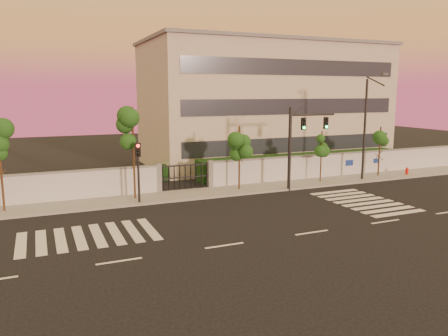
{
  "coord_description": "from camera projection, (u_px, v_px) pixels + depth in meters",
  "views": [
    {
      "loc": [
        -12.92,
        -18.38,
        7.27
      ],
      "look_at": [
        -2.44,
        6.0,
        2.66
      ],
      "focal_mm": 35.0,
      "sensor_mm": 36.0,
      "label": 1
    }
  ],
  "objects": [
    {
      "name": "sidewalk",
      "position": [
        230.0,
        191.0,
        32.4
      ],
      "size": [
        60.0,
        3.0,
        0.15
      ],
      "primitive_type": "cube",
      "color": "gray",
      "rests_on": "ground"
    },
    {
      "name": "streetlight_east",
      "position": [
        366.0,
        124.0,
        35.46
      ],
      "size": [
        0.52,
        2.1,
        8.74
      ],
      "color": "black",
      "rests_on": "ground"
    },
    {
      "name": "traffic_signal_main",
      "position": [
        299.0,
        138.0,
        32.4
      ],
      "size": [
        3.94,
        0.38,
        6.23
      ],
      "rotation": [
        0.0,
        0.0,
        -0.02
      ],
      "color": "black",
      "rests_on": "ground"
    },
    {
      "name": "hedge_row",
      "position": [
        222.0,
        170.0,
        36.57
      ],
      "size": [
        41.0,
        4.25,
        1.8
      ],
      "color": "#103714",
      "rests_on": "ground"
    },
    {
      "name": "street_tree_d",
      "position": [
        240.0,
        143.0,
        32.06
      ],
      "size": [
        1.59,
        1.26,
        4.86
      ],
      "color": "#382314",
      "rests_on": "ground"
    },
    {
      "name": "traffic_signal_secondary",
      "position": [
        138.0,
        165.0,
        28.22
      ],
      "size": [
        0.32,
        0.33,
        4.18
      ],
      "rotation": [
        0.0,
        0.0,
        0.15
      ],
      "color": "black",
      "rests_on": "ground"
    },
    {
      "name": "street_tree_c",
      "position": [
        133.0,
        132.0,
        28.96
      ],
      "size": [
        1.63,
        1.29,
        6.33
      ],
      "color": "#382314",
      "rests_on": "ground"
    },
    {
      "name": "street_tree_e",
      "position": [
        322.0,
        145.0,
        34.95
      ],
      "size": [
        1.38,
        1.09,
        4.24
      ],
      "color": "#382314",
      "rests_on": "ground"
    },
    {
      "name": "institutional_building",
      "position": [
        264.0,
        103.0,
        45.27
      ],
      "size": [
        24.4,
        12.4,
        12.25
      ],
      "color": "#B7B09A",
      "rests_on": "ground"
    },
    {
      "name": "street_tree_f",
      "position": [
        380.0,
        140.0,
        37.4
      ],
      "size": [
        1.58,
        1.26,
        4.4
      ],
      "color": "#382314",
      "rests_on": "ground"
    },
    {
      "name": "road_markings",
      "position": [
        252.0,
        217.0,
        25.7
      ],
      "size": [
        57.0,
        7.62,
        0.02
      ],
      "color": "silver",
      "rests_on": "ground"
    },
    {
      "name": "fire_hydrant",
      "position": [
        407.0,
        172.0,
        38.37
      ],
      "size": [
        0.31,
        0.29,
        0.78
      ],
      "rotation": [
        0.0,
        0.0,
        -0.39
      ],
      "color": "red",
      "rests_on": "ground"
    },
    {
      "name": "ground",
      "position": [
        312.0,
        233.0,
        22.91
      ],
      "size": [
        120.0,
        120.0,
        0.0
      ],
      "primitive_type": "plane",
      "color": "black",
      "rests_on": "ground"
    },
    {
      "name": "perimeter_wall",
      "position": [
        224.0,
        174.0,
        33.63
      ],
      "size": [
        60.0,
        0.36,
        2.2
      ],
      "color": "silver",
      "rests_on": "ground"
    }
  ]
}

